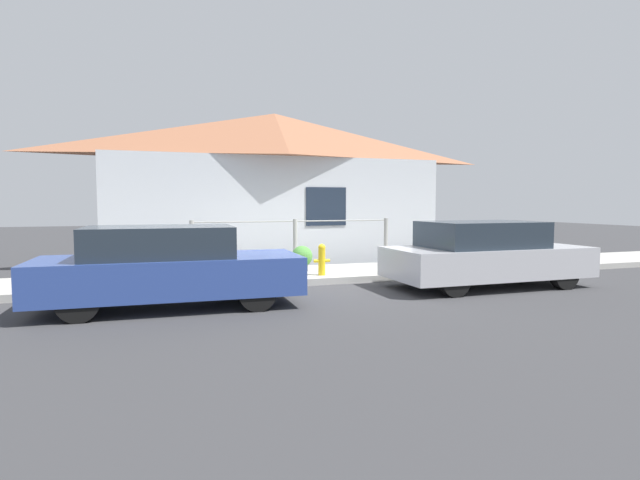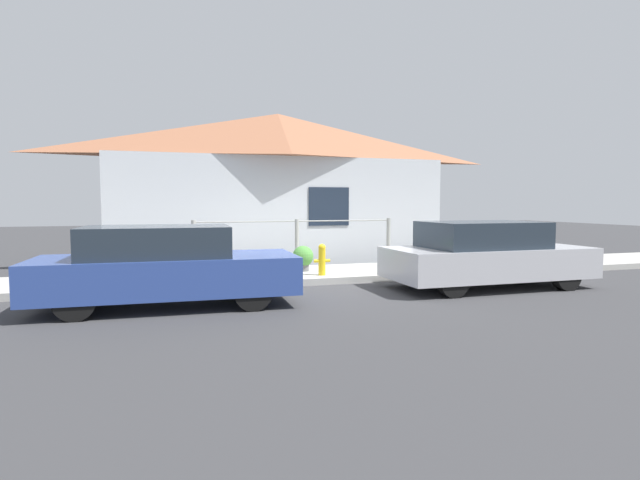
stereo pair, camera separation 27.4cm
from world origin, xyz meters
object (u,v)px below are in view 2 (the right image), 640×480
at_px(car_right, 486,255).
at_px(potted_plant_near_hydrant, 303,257).
at_px(fire_hydrant, 322,259).
at_px(car_left, 165,266).

distance_m(car_right, potted_plant_near_hydrant, 3.90).
bearing_deg(fire_hydrant, potted_plant_near_hydrant, 105.49).
distance_m(fire_hydrant, potted_plant_near_hydrant, 0.78).
bearing_deg(fire_hydrant, car_right, -29.90).
xyz_separation_m(car_right, potted_plant_near_hydrant, (-3.07, 2.40, -0.20)).
relative_size(car_right, potted_plant_near_hydrant, 7.04).
bearing_deg(car_left, car_right, 1.88).
xyz_separation_m(fire_hydrant, potted_plant_near_hydrant, (-0.21, 0.75, -0.04)).
xyz_separation_m(car_left, fire_hydrant, (3.16, 1.65, -0.16)).
bearing_deg(potted_plant_near_hydrant, car_right, -37.99).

